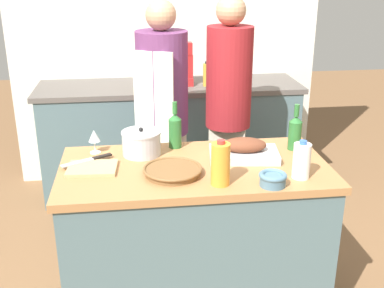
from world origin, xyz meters
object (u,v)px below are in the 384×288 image
object	(u,v)px
milk_jug	(302,161)
knife_chef	(89,160)
condiment_bottle_tall	(155,78)
person_cook_aproned	(163,114)
wicker_basket	(173,171)
wine_bottle_green	(295,132)
cutting_board	(92,168)
condiment_bottle_extra	(206,75)
person_cook_guest	(228,107)
stand_mixer	(182,68)
stock_pot	(141,143)
wine_bottle_dark	(175,130)
wine_glass_left	(94,137)
roasting_pan	(244,151)
mixing_bowl	(273,179)
condiment_bottle_short	(140,78)
juice_jug	(221,164)

from	to	relation	value
milk_jug	knife_chef	size ratio (longest dim) A/B	0.75
condiment_bottle_tall	person_cook_aproned	world-z (taller)	person_cook_aproned
wicker_basket	wine_bottle_green	bearing A→B (deg)	20.01
milk_jug	cutting_board	bearing A→B (deg)	167.73
condiment_bottle_extra	person_cook_guest	bearing A→B (deg)	-85.15
condiment_bottle_tall	stand_mixer	bearing A→B (deg)	3.08
condiment_bottle_tall	stock_pot	bearing A→B (deg)	-96.55
wine_bottle_dark	person_cook_guest	distance (m)	0.69
stock_pot	wine_glass_left	world-z (taller)	stock_pot
condiment_bottle_extra	person_cook_aproned	distance (m)	0.80
roasting_pan	milk_jug	xyz separation A→B (m)	(0.22, -0.27, 0.04)
person_cook_aproned	stand_mixer	bearing A→B (deg)	98.90
cutting_board	mixing_bowl	world-z (taller)	mixing_bowl
milk_jug	roasting_pan	bearing A→B (deg)	128.79
roasting_pan	condiment_bottle_extra	xyz separation A→B (m)	(0.01, 1.40, 0.10)
knife_chef	condiment_bottle_short	world-z (taller)	condiment_bottle_short
milk_jug	condiment_bottle_tall	xyz separation A→B (m)	(-0.61, 1.72, 0.03)
knife_chef	roasting_pan	bearing A→B (deg)	-2.48
wicker_basket	stock_pot	distance (m)	0.33
milk_jug	stand_mixer	bearing A→B (deg)	102.94
wicker_basket	person_cook_aproned	world-z (taller)	person_cook_aproned
condiment_bottle_short	wine_bottle_green	bearing A→B (deg)	-57.09
stand_mixer	condiment_bottle_tall	size ratio (longest dim) A/B	2.37
mixing_bowl	person_cook_guest	bearing A→B (deg)	89.60
stand_mixer	mixing_bowl	bearing A→B (deg)	-82.53
juice_jug	milk_jug	distance (m)	0.41
wine_bottle_dark	wine_glass_left	distance (m)	0.45
stand_mixer	person_cook_aproned	size ratio (longest dim) A/B	0.21
wine_bottle_dark	condiment_bottle_extra	xyz separation A→B (m)	(0.36, 1.19, 0.04)
wine_bottle_green	knife_chef	world-z (taller)	wine_bottle_green
mixing_bowl	juice_jug	distance (m)	0.26
cutting_board	condiment_bottle_extra	size ratio (longest dim) A/B	1.32
wine_glass_left	condiment_bottle_short	world-z (taller)	condiment_bottle_short
stock_pot	wine_bottle_green	world-z (taller)	wine_bottle_green
stock_pot	wine_bottle_dark	xyz separation A→B (m)	(0.19, 0.09, 0.04)
knife_chef	stock_pot	bearing A→B (deg)	18.59
cutting_board	wine_glass_left	bearing A→B (deg)	89.68
condiment_bottle_extra	person_cook_aproned	world-z (taller)	person_cook_aproned
mixing_bowl	wine_bottle_green	bearing A→B (deg)	60.29
wine_bottle_green	condiment_bottle_short	distance (m)	1.52
roasting_pan	wine_bottle_dark	size ratio (longest dim) A/B	1.46
juice_jug	wine_glass_left	distance (m)	0.78
cutting_board	condiment_bottle_tall	world-z (taller)	condiment_bottle_tall
milk_jug	wine_bottle_dark	distance (m)	0.75
wine_bottle_green	condiment_bottle_short	world-z (taller)	wine_bottle_green
condiment_bottle_short	person_cook_guest	world-z (taller)	person_cook_guest
roasting_pan	wine_bottle_green	bearing A→B (deg)	17.41
condiment_bottle_extra	juice_jug	bearing A→B (deg)	-96.61
wine_bottle_dark	stand_mixer	distance (m)	1.26
person_cook_aproned	knife_chef	bearing A→B (deg)	-98.44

